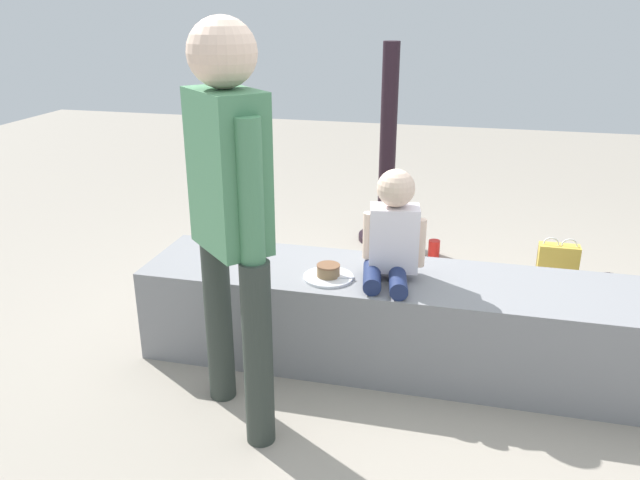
{
  "coord_description": "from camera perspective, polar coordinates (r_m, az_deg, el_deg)",
  "views": [
    {
      "loc": [
        0.19,
        -2.55,
        1.57
      ],
      "look_at": [
        -0.36,
        -0.28,
        0.68
      ],
      "focal_mm": 35.33,
      "sensor_mm": 36.0,
      "label": 1
    }
  ],
  "objects": [
    {
      "name": "child_seated",
      "position": [
        2.7,
        6.61,
        0.7
      ],
      "size": [
        0.28,
        0.33,
        0.48
      ],
      "color": "navy",
      "rests_on": "concrete_ledge"
    },
    {
      "name": "cake_box_white",
      "position": [
        3.51,
        8.37,
        -4.63
      ],
      "size": [
        0.37,
        0.37,
        0.14
      ],
      "primitive_type": "cube",
      "rotation": [
        0.0,
        0.0,
        0.39
      ],
      "color": "white",
      "rests_on": "ground_plane"
    },
    {
      "name": "railing_post",
      "position": [
        4.28,
        6.09,
        6.57
      ],
      "size": [
        0.36,
        0.36,
        1.33
      ],
      "color": "black",
      "rests_on": "ground_plane"
    },
    {
      "name": "gift_bag",
      "position": [
        3.77,
        20.64,
        -2.58
      ],
      "size": [
        0.22,
        0.09,
        0.35
      ],
      "color": "gold",
      "rests_on": "ground_plane"
    },
    {
      "name": "ground_plane",
      "position": [
        3.0,
        8.18,
        -10.94
      ],
      "size": [
        12.0,
        12.0,
        0.0
      ],
      "primitive_type": "plane",
      "color": "gray"
    },
    {
      "name": "concrete_ledge",
      "position": [
        2.89,
        8.4,
        -7.3
      ],
      "size": [
        2.45,
        0.52,
        0.43
      ],
      "primitive_type": "cube",
      "color": "gray",
      "rests_on": "ground_plane"
    },
    {
      "name": "handbag_black_leather",
      "position": [
        3.44,
        24.16,
        -6.05
      ],
      "size": [
        0.33,
        0.11,
        0.34
      ],
      "color": "black",
      "rests_on": "ground_plane"
    },
    {
      "name": "water_bottle_far_side",
      "position": [
        3.4,
        17.61,
        -5.98
      ],
      "size": [
        0.07,
        0.07,
        0.2
      ],
      "color": "silver",
      "rests_on": "ground_plane"
    },
    {
      "name": "adult_standing",
      "position": [
        2.24,
        -8.18,
        3.85
      ],
      "size": [
        0.36,
        0.35,
        1.53
      ],
      "color": "#2E3630",
      "rests_on": "ground_plane"
    },
    {
      "name": "cake_plate",
      "position": [
        2.75,
        0.76,
        -3.09
      ],
      "size": [
        0.22,
        0.22,
        0.07
      ],
      "color": "white",
      "rests_on": "concrete_ledge"
    },
    {
      "name": "party_cup_red",
      "position": [
        4.16,
        10.29,
        -0.79
      ],
      "size": [
        0.07,
        0.07,
        0.12
      ],
      "primitive_type": "cylinder",
      "color": "red",
      "rests_on": "ground_plane"
    },
    {
      "name": "water_bottle_near_gift",
      "position": [
        4.05,
        8.34,
        -0.79
      ],
      "size": [
        0.07,
        0.07,
        0.2
      ],
      "color": "silver",
      "rests_on": "ground_plane"
    }
  ]
}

